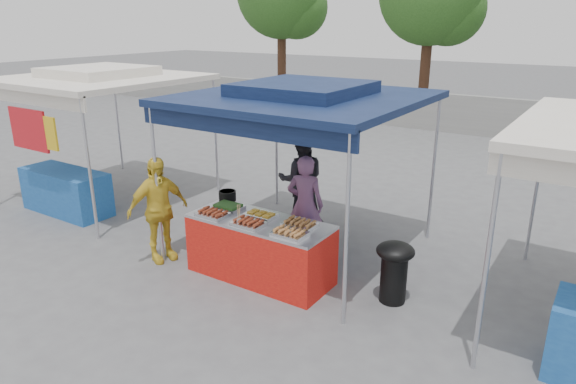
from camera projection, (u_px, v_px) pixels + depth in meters
The scene contains 20 objects.
ground_plane at pixel (265, 274), 7.25m from camera, with size 80.00×80.00×0.00m, color #59595B.
back_wall at pixel (473, 115), 15.78m from camera, with size 40.00×0.25×1.20m, color gray.
main_canopy at pixel (302, 97), 7.26m from camera, with size 3.20×3.20×2.57m.
neighbor_stall_left at pixel (85, 122), 9.52m from camera, with size 3.20×3.20×2.57m.
vendor_table at pixel (260, 249), 7.03m from camera, with size 2.00×0.80×0.85m.
food_tray_fl at pixel (213, 214), 7.02m from camera, with size 0.42×0.30×0.07m.
food_tray_fm at pixel (248, 223), 6.70m from camera, with size 0.42×0.30×0.07m.
food_tray_fr at pixel (290, 233), 6.38m from camera, with size 0.42×0.30×0.07m.
food_tray_bl at pixel (228, 207), 7.28m from camera, with size 0.42×0.30×0.07m.
food_tray_bm at pixel (261, 215), 6.99m from camera, with size 0.42×0.30×0.07m.
food_tray_br at pixel (300, 224), 6.67m from camera, with size 0.42×0.30×0.07m.
cooking_pot at pixel (227, 196), 7.61m from camera, with size 0.26×0.26×0.15m, color black.
skewer_cup at pixel (239, 222), 6.73m from camera, with size 0.07×0.07×0.09m, color #B9BAC1.
wok_burner at pixel (394, 267), 6.40m from camera, with size 0.48×0.48×0.81m.
crate_left at pixel (270, 244), 7.87m from camera, with size 0.46×0.32×0.28m, color #1338A1.
crate_right at pixel (307, 260), 7.29m from camera, with size 0.56×0.39×0.33m, color #1338A1.
crate_stacked at pixel (308, 238), 7.19m from camera, with size 0.55×0.39×0.33m, color #1338A1.
vendor_woman at pixel (305, 205), 7.68m from camera, with size 0.56×0.37×1.54m, color #88567E.
helper_man at pixel (301, 180), 8.69m from camera, with size 0.80×0.62×1.64m, color black.
customer_person at pixel (158, 210), 7.44m from camera, with size 0.93×0.39×1.58m, color gold.
Camera 1 is at (3.83, -5.26, 3.41)m, focal length 32.00 mm.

